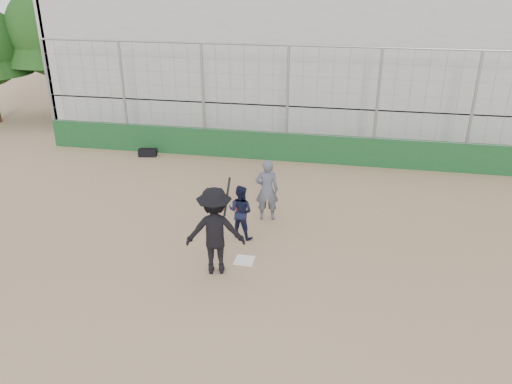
% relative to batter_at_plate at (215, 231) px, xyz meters
% --- Properties ---
extents(ground, '(90.00, 90.00, 0.00)m').
position_rel_batter_at_plate_xyz_m(ground, '(0.53, 0.53, -1.01)').
color(ground, brown).
rests_on(ground, ground).
extents(home_plate, '(0.44, 0.44, 0.02)m').
position_rel_batter_at_plate_xyz_m(home_plate, '(0.53, 0.53, -1.00)').
color(home_plate, white).
rests_on(home_plate, ground).
extents(backstop, '(18.10, 0.25, 4.04)m').
position_rel_batter_at_plate_xyz_m(backstop, '(0.53, 7.53, -0.05)').
color(backstop, '#133D1B').
rests_on(backstop, ground).
extents(bleachers, '(20.25, 6.70, 6.98)m').
position_rel_batter_at_plate_xyz_m(bleachers, '(0.53, 12.48, 1.91)').
color(bleachers, '#9A9A9A').
rests_on(bleachers, ground).
extents(tree_left, '(4.48, 4.48, 7.00)m').
position_rel_batter_at_plate_xyz_m(tree_left, '(-10.47, 11.53, 3.38)').
color(tree_left, '#322112').
rests_on(tree_left, ground).
extents(batter_at_plate, '(1.44, 1.02, 2.14)m').
position_rel_batter_at_plate_xyz_m(batter_at_plate, '(0.00, 0.00, 0.00)').
color(batter_at_plate, black).
rests_on(batter_at_plate, ground).
extents(catcher_crouched, '(0.82, 0.73, 0.98)m').
position_rel_batter_at_plate_xyz_m(catcher_crouched, '(0.19, 1.63, -0.52)').
color(catcher_crouched, black).
rests_on(catcher_crouched, ground).
extents(umpire, '(0.69, 0.52, 1.53)m').
position_rel_batter_at_plate_xyz_m(umpire, '(0.66, 2.78, -0.24)').
color(umpire, '#464C59').
rests_on(umpire, ground).
extents(equipment_bag, '(0.69, 0.38, 0.32)m').
position_rel_batter_at_plate_xyz_m(equipment_bag, '(-4.51, 6.97, -0.87)').
color(equipment_bag, black).
rests_on(equipment_bag, ground).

